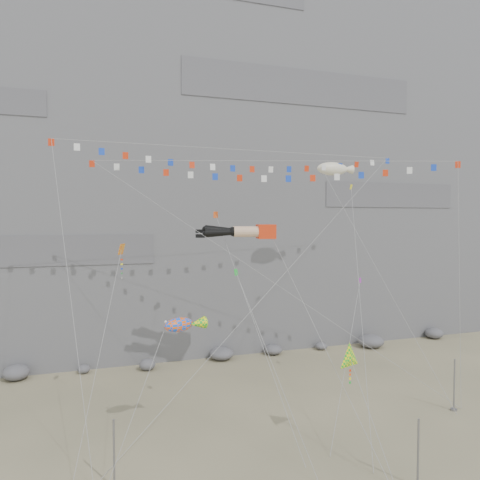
% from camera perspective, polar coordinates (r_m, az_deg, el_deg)
% --- Properties ---
extents(ground, '(120.00, 120.00, 0.00)m').
position_cam_1_polar(ground, '(36.72, 5.81, -21.61)').
color(ground, '#9A8E6A').
rests_on(ground, ground).
extents(cliff, '(80.00, 28.00, 50.00)m').
position_cam_1_polar(cliff, '(64.80, -6.13, 11.36)').
color(cliff, slate).
rests_on(cliff, ground).
extents(talus_boulders, '(60.00, 3.00, 1.20)m').
position_cam_1_polar(talus_boulders, '(51.54, -2.27, -13.72)').
color(talus_boulders, slate).
rests_on(talus_boulders, ground).
extents(anchor_pole_left, '(0.12, 0.12, 3.90)m').
position_cam_1_polar(anchor_pole_left, '(29.46, -15.11, -23.87)').
color(anchor_pole_left, slate).
rests_on(anchor_pole_left, ground).
extents(anchor_pole_center, '(0.12, 0.12, 3.89)m').
position_cam_1_polar(anchor_pole_center, '(30.39, 20.89, -23.09)').
color(anchor_pole_center, slate).
rests_on(anchor_pole_center, ground).
extents(anchor_pole_right, '(0.12, 0.12, 4.08)m').
position_cam_1_polar(anchor_pole_right, '(41.86, 24.66, -15.75)').
color(anchor_pole_right, slate).
rests_on(anchor_pole_right, ground).
extents(legs_kite, '(7.50, 17.42, 20.70)m').
position_cam_1_polar(legs_kite, '(39.24, 0.52, 1.02)').
color(legs_kite, red).
rests_on(legs_kite, ground).
extents(flag_banner_upper, '(31.26, 13.30, 27.78)m').
position_cam_1_polar(flag_banner_upper, '(41.89, 0.29, 10.92)').
color(flag_banner_upper, red).
rests_on(flag_banner_upper, ground).
extents(flag_banner_lower, '(29.03, 11.85, 24.70)m').
position_cam_1_polar(flag_banner_lower, '(39.39, 4.48, 9.56)').
color(flag_banner_lower, red).
rests_on(flag_banner_lower, ground).
extents(harlequin_kite, '(4.32, 8.29, 15.15)m').
position_cam_1_polar(harlequin_kite, '(35.13, -14.26, -1.19)').
color(harlequin_kite, red).
rests_on(harlequin_kite, ground).
extents(fish_windsock, '(6.89, 5.59, 10.55)m').
position_cam_1_polar(fish_windsock, '(31.20, -7.50, -10.24)').
color(fish_windsock, '#FF5A0D').
rests_on(fish_windsock, ground).
extents(delta_kite, '(2.09, 5.07, 7.76)m').
position_cam_1_polar(delta_kite, '(31.89, 13.33, -13.94)').
color(delta_kite, '#FFE80D').
rests_on(delta_kite, ground).
extents(blimp_windsock, '(6.22, 12.89, 23.62)m').
position_cam_1_polar(blimp_windsock, '(46.40, 11.19, 8.46)').
color(blimp_windsock, '#F0E9C6').
rests_on(blimp_windsock, ground).
extents(small_kite_a, '(2.16, 15.47, 21.36)m').
position_cam_1_polar(small_kite_a, '(40.87, -2.86, 2.74)').
color(small_kite_a, '#FF5515').
rests_on(small_kite_a, ground).
extents(small_kite_b, '(9.23, 10.66, 16.37)m').
position_cam_1_polar(small_kite_b, '(42.51, 14.38, -5.18)').
color(small_kite_b, purple).
rests_on(small_kite_b, ground).
extents(small_kite_c, '(3.01, 8.35, 13.88)m').
position_cam_1_polar(small_kite_c, '(32.64, -0.31, -4.40)').
color(small_kite_c, green).
rests_on(small_kite_c, ground).
extents(small_kite_d, '(7.89, 15.02, 24.12)m').
position_cam_1_polar(small_kite_d, '(43.65, 13.44, 5.66)').
color(small_kite_d, yellow).
rests_on(small_kite_d, ground).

